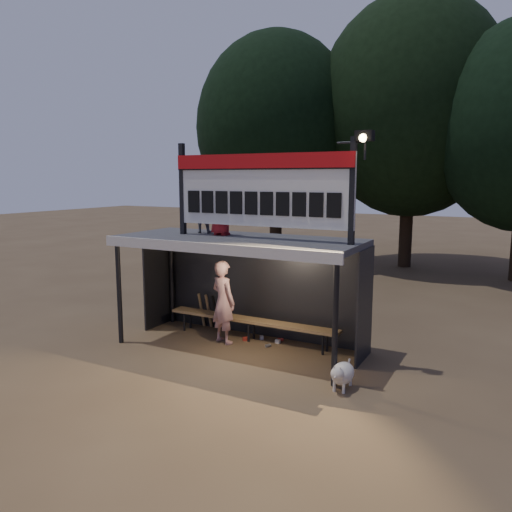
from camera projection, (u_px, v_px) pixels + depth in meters
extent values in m
plane|color=brown|center=(239.00, 348.00, 10.41)|extent=(80.00, 80.00, 0.00)
imported|color=silver|center=(223.00, 302.00, 10.63)|extent=(0.76, 0.62, 1.78)
imported|color=slate|center=(204.00, 209.00, 10.83)|extent=(0.52, 0.42, 1.04)
imported|color=#A7191F|center=(221.00, 209.00, 10.36)|extent=(0.58, 0.42, 1.10)
cube|color=#3E3E41|center=(238.00, 240.00, 10.06)|extent=(5.00, 2.00, 0.12)
cube|color=silver|center=(210.00, 249.00, 9.18)|extent=(5.10, 0.06, 0.20)
cylinder|color=black|center=(119.00, 293.00, 10.57)|extent=(0.10, 0.10, 2.20)
cylinder|color=black|center=(335.00, 323.00, 8.34)|extent=(0.10, 0.10, 2.20)
cylinder|color=black|center=(172.00, 278.00, 12.14)|extent=(0.10, 0.10, 2.20)
cylinder|color=black|center=(365.00, 300.00, 9.90)|extent=(0.10, 0.10, 2.20)
cube|color=black|center=(261.00, 287.00, 11.11)|extent=(5.00, 0.04, 2.20)
cube|color=black|center=(158.00, 280.00, 11.84)|extent=(0.04, 1.00, 2.20)
cube|color=black|center=(365.00, 305.00, 9.51)|extent=(0.04, 1.00, 2.20)
cylinder|color=black|center=(261.00, 240.00, 10.95)|extent=(5.00, 0.06, 0.06)
cube|color=black|center=(182.00, 189.00, 10.53)|extent=(0.10, 0.10, 1.90)
cube|color=black|center=(353.00, 191.00, 8.81)|extent=(0.10, 0.10, 1.90)
cube|color=silver|center=(260.00, 190.00, 9.67)|extent=(3.80, 0.08, 1.40)
cube|color=red|center=(259.00, 161.00, 9.54)|extent=(3.80, 0.04, 0.28)
cube|color=black|center=(259.00, 169.00, 9.56)|extent=(3.80, 0.02, 0.03)
cube|color=black|center=(194.00, 202.00, 10.38)|extent=(0.27, 0.03, 0.45)
cube|color=black|center=(207.00, 202.00, 10.22)|extent=(0.27, 0.03, 0.45)
cube|color=black|center=(222.00, 202.00, 10.06)|extent=(0.27, 0.03, 0.45)
cube|color=black|center=(236.00, 203.00, 9.90)|extent=(0.27, 0.03, 0.45)
cube|color=black|center=(251.00, 203.00, 9.74)|extent=(0.27, 0.03, 0.45)
cube|color=black|center=(267.00, 204.00, 9.58)|extent=(0.27, 0.03, 0.45)
cube|color=black|center=(283.00, 204.00, 9.43)|extent=(0.27, 0.03, 0.45)
cube|color=black|center=(299.00, 204.00, 9.27)|extent=(0.27, 0.03, 0.45)
cube|color=black|center=(316.00, 205.00, 9.11)|extent=(0.27, 0.03, 0.45)
cube|color=black|center=(334.00, 205.00, 8.95)|extent=(0.27, 0.03, 0.45)
cylinder|color=black|center=(351.00, 142.00, 8.70)|extent=(0.50, 0.04, 0.04)
cylinder|color=black|center=(365.00, 151.00, 8.61)|extent=(0.04, 0.04, 0.30)
cube|color=black|center=(365.00, 136.00, 8.52)|extent=(0.30, 0.22, 0.18)
sphere|color=#FFD88C|center=(363.00, 138.00, 8.45)|extent=(0.14, 0.14, 0.14)
cube|color=#997648|center=(251.00, 320.00, 10.82)|extent=(4.00, 0.35, 0.06)
cylinder|color=black|center=(184.00, 321.00, 11.54)|extent=(0.05, 0.05, 0.45)
cylinder|color=black|center=(190.00, 319.00, 11.75)|extent=(0.05, 0.05, 0.45)
cylinder|color=black|center=(248.00, 332.00, 10.75)|extent=(0.05, 0.05, 0.45)
cylinder|color=black|center=(254.00, 329.00, 10.96)|extent=(0.05, 0.05, 0.45)
cylinder|color=black|center=(323.00, 344.00, 9.96)|extent=(0.05, 0.05, 0.45)
cylinder|color=black|center=(327.00, 341.00, 10.17)|extent=(0.05, 0.05, 0.45)
cylinder|color=black|center=(276.00, 218.00, 20.69)|extent=(0.50, 0.50, 3.74)
ellipsoid|color=black|center=(276.00, 127.00, 20.13)|extent=(6.46, 6.46, 7.48)
cylinder|color=black|center=(407.00, 214.00, 19.64)|extent=(0.50, 0.50, 4.18)
ellipsoid|color=black|center=(412.00, 107.00, 19.00)|extent=(7.22, 7.22, 8.36)
ellipsoid|color=silver|center=(343.00, 373.00, 8.36)|extent=(0.36, 0.58, 0.36)
sphere|color=silver|center=(337.00, 374.00, 8.10)|extent=(0.22, 0.22, 0.22)
cone|color=beige|center=(335.00, 377.00, 8.01)|extent=(0.10, 0.10, 0.10)
cone|color=beige|center=(334.00, 368.00, 8.09)|extent=(0.06, 0.06, 0.07)
cone|color=beige|center=(340.00, 369.00, 8.04)|extent=(0.06, 0.06, 0.07)
cylinder|color=beige|center=(334.00, 386.00, 8.26)|extent=(0.05, 0.05, 0.18)
cylinder|color=white|center=(344.00, 388.00, 8.19)|extent=(0.05, 0.05, 0.18)
cylinder|color=beige|center=(341.00, 379.00, 8.58)|extent=(0.05, 0.05, 0.18)
cylinder|color=#EFE4CE|center=(350.00, 380.00, 8.50)|extent=(0.05, 0.05, 0.18)
cylinder|color=beige|center=(348.00, 363.00, 8.61)|extent=(0.04, 0.16, 0.14)
cylinder|color=#A4814C|center=(201.00, 310.00, 11.75)|extent=(0.07, 0.27, 0.84)
cylinder|color=#9F784A|center=(209.00, 311.00, 11.65)|extent=(0.08, 0.30, 0.83)
cylinder|color=black|center=(216.00, 312.00, 11.56)|extent=(0.06, 0.32, 0.83)
cube|color=#B32C1E|center=(245.00, 339.00, 10.85)|extent=(0.12, 0.12, 0.08)
cylinder|color=#ACACB1|center=(268.00, 346.00, 10.44)|extent=(0.11, 0.14, 0.07)
cube|color=silver|center=(278.00, 341.00, 10.69)|extent=(0.11, 0.08, 0.08)
cylinder|color=#AF241E|center=(281.00, 339.00, 10.83)|extent=(0.13, 0.09, 0.07)
cube|color=#A8A8AD|center=(262.00, 338.00, 10.94)|extent=(0.12, 0.12, 0.08)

